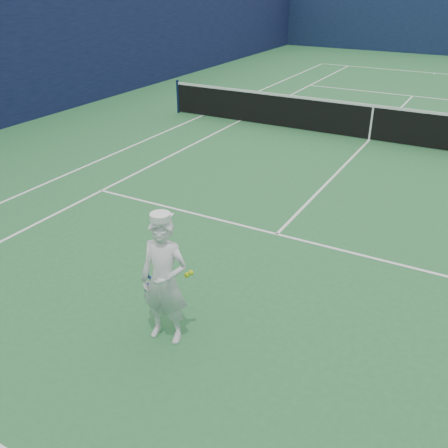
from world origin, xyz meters
name	(u,v)px	position (x,y,z in m)	size (l,w,h in m)	color
ground	(369,141)	(0.00, 0.00, 0.00)	(80.00, 80.00, 0.00)	#286936
court_markings	(369,140)	(0.00, 0.00, 0.00)	(11.03, 23.83, 0.01)	white
windscreen_fence	(379,67)	(0.00, 0.00, 2.00)	(20.12, 36.12, 4.00)	#101C3B
tennis_net	(372,121)	(0.00, 0.00, 0.55)	(12.88, 0.09, 1.07)	#141E4C
tennis_player	(164,280)	(-0.11, -9.67, 0.86)	(0.80, 0.49, 1.76)	white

